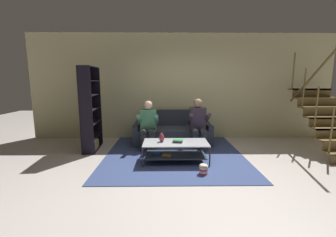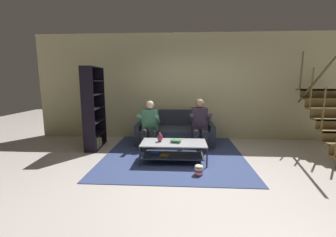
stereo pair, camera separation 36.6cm
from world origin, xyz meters
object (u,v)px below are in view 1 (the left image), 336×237
object	(u,v)px
person_seated_right	(198,122)
book_stack	(178,141)
couch	(172,132)
popcorn_tub	(203,169)
bookshelf	(89,115)
person_seated_left	(148,123)
coffee_table	(175,149)
vase	(162,138)

from	to	relation	value
person_seated_right	book_stack	xyz separation A→B (m)	(-0.54, -0.91, -0.21)
couch	popcorn_tub	distance (m)	2.16
book_stack	bookshelf	world-z (taller)	bookshelf
person_seated_left	popcorn_tub	size ratio (longest dim) A/B	5.96
bookshelf	coffee_table	bearing A→B (deg)	-23.74
person_seated_left	vase	bearing A→B (deg)	-68.80
person_seated_right	popcorn_tub	size ratio (longest dim) A/B	6.22
coffee_table	bookshelf	size ratio (longest dim) A/B	0.67
couch	bookshelf	bearing A→B (deg)	-163.71
vase	bookshelf	xyz separation A→B (m)	(-1.72, 0.84, 0.33)
coffee_table	popcorn_tub	distance (m)	0.82
bookshelf	popcorn_tub	distance (m)	2.98
person_seated_right	book_stack	size ratio (longest dim) A/B	5.39
couch	person_seated_left	distance (m)	0.89
person_seated_left	couch	bearing A→B (deg)	43.02
coffee_table	popcorn_tub	size ratio (longest dim) A/B	6.74
person_seated_left	coffee_table	size ratio (longest dim) A/B	0.89
coffee_table	popcorn_tub	world-z (taller)	coffee_table
book_stack	popcorn_tub	size ratio (longest dim) A/B	1.15
coffee_table	book_stack	world-z (taller)	book_stack
person_seated_right	bookshelf	world-z (taller)	bookshelf
couch	coffee_table	distance (m)	1.45
person_seated_right	popcorn_tub	xyz separation A→B (m)	(-0.12, -1.55, -0.55)
couch	book_stack	distance (m)	1.47
book_stack	bookshelf	distance (m)	2.26
person_seated_left	coffee_table	bearing A→B (deg)	-55.99
person_seated_left	popcorn_tub	world-z (taller)	person_seated_left
person_seated_left	person_seated_right	bearing A→B (deg)	0.21
coffee_table	vase	distance (m)	0.35
bookshelf	popcorn_tub	bearing A→B (deg)	-31.81
bookshelf	vase	bearing A→B (deg)	-26.01
vase	bookshelf	world-z (taller)	bookshelf
couch	vase	world-z (taller)	couch
book_stack	coffee_table	bearing A→B (deg)	168.66
person_seated_right	book_stack	bearing A→B (deg)	-120.67
person_seated_right	vase	xyz separation A→B (m)	(-0.86, -0.86, -0.16)
person_seated_left	bookshelf	distance (m)	1.40
vase	bookshelf	distance (m)	1.94
couch	bookshelf	size ratio (longest dim) A/B	1.02
couch	book_stack	xyz separation A→B (m)	(0.06, -1.46, 0.16)
person_seated_left	popcorn_tub	xyz separation A→B (m)	(1.07, -1.54, -0.53)
couch	book_stack	size ratio (longest dim) A/B	8.91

